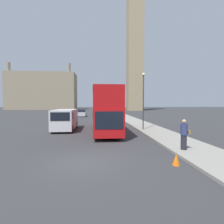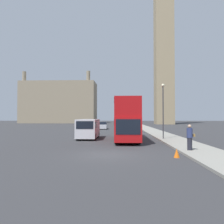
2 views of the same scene
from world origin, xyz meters
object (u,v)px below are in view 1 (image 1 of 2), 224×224
object	(u,v)px
pedestrian	(184,135)
parked_sedan	(82,113)
red_double_decker_bus	(106,108)
white_van	(65,119)
clock_tower	(135,27)
street_lamp	(143,93)

from	to	relation	value
pedestrian	parked_sedan	distance (m)	31.86
red_double_decker_bus	parked_sedan	distance (m)	22.80
red_double_decker_bus	white_van	size ratio (longest dim) A/B	2.02
parked_sedan	red_double_decker_bus	bearing A→B (deg)	-78.79
white_van	pedestrian	distance (m)	12.88
pedestrian	parked_sedan	bearing A→B (deg)	105.90
parked_sedan	white_van	bearing A→B (deg)	-89.97
clock_tower	street_lamp	distance (m)	66.24
white_van	clock_tower	bearing A→B (deg)	70.42
pedestrian	clock_tower	bearing A→B (deg)	80.28
street_lamp	parked_sedan	distance (m)	23.98
clock_tower	white_van	bearing A→B (deg)	-109.58
clock_tower	pedestrian	distance (m)	74.99
red_double_decker_bus	clock_tower	bearing A→B (deg)	74.81
clock_tower	white_van	size ratio (longest dim) A/B	12.92
white_van	red_double_decker_bus	bearing A→B (deg)	-14.56
white_van	pedestrian	bearing A→B (deg)	-47.42
white_van	pedestrian	size ratio (longest dim) A/B	2.96
clock_tower	red_double_decker_bus	size ratio (longest dim) A/B	6.39
white_van	street_lamp	distance (m)	9.02
clock_tower	parked_sedan	distance (m)	53.34
pedestrian	street_lamp	bearing A→B (deg)	91.57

